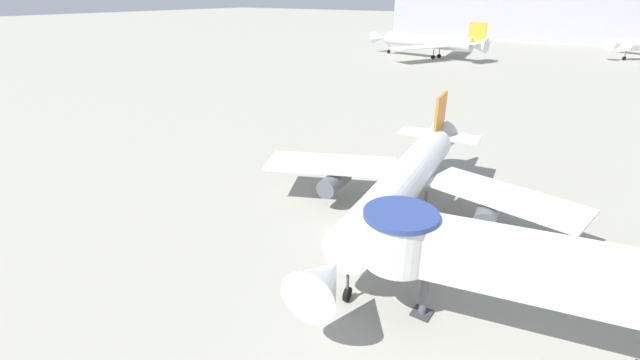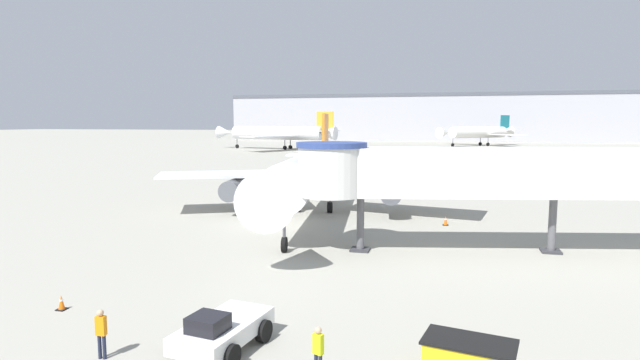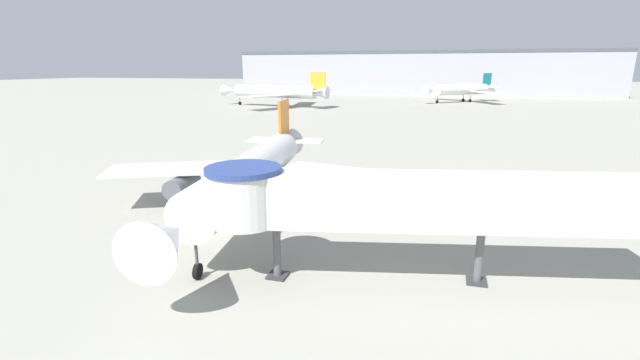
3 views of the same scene
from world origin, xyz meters
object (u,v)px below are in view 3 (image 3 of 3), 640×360
(main_airplane, at_px, (254,171))
(background_jet_gold_tail, at_px, (277,92))
(jet_bridge, at_px, (396,200))
(background_jet_teal_tail, at_px, (463,90))
(traffic_cone_starboard_wing, at_px, (384,226))

(main_airplane, distance_m, background_jet_gold_tail, 99.34)
(main_airplane, relative_size, jet_bridge, 1.27)
(main_airplane, xyz_separation_m, background_jet_gold_tail, (-34.57, 93.13, 0.92))
(background_jet_gold_tail, bearing_deg, background_jet_teal_tail, 130.48)
(traffic_cone_starboard_wing, xyz_separation_m, background_jet_gold_tail, (-45.08, 93.90, 4.16))
(background_jet_gold_tail, bearing_deg, jet_bridge, 33.62)
(jet_bridge, bearing_deg, background_jet_teal_tail, 74.06)
(traffic_cone_starboard_wing, xyz_separation_m, background_jet_teal_tail, (9.79, 127.59, 3.95))
(traffic_cone_starboard_wing, bearing_deg, main_airplane, 175.78)
(jet_bridge, xyz_separation_m, background_jet_gold_tail, (-46.54, 101.25, -0.20))
(jet_bridge, height_order, traffic_cone_starboard_wing, jet_bridge)
(traffic_cone_starboard_wing, distance_m, background_jet_gold_tail, 104.25)
(main_airplane, xyz_separation_m, background_jet_teal_tail, (20.30, 126.82, 0.71))
(traffic_cone_starboard_wing, height_order, background_jet_teal_tail, background_jet_teal_tail)
(jet_bridge, bearing_deg, main_airplane, 133.41)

